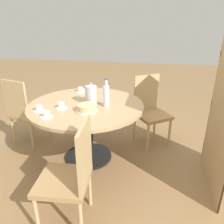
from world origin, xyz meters
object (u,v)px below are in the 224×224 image
Objects in this scene: coffee_pot at (91,94)px; cup_a at (39,109)px; chair_b at (25,111)px; chair_a at (150,109)px; water_bottle at (106,95)px; cup_c at (46,115)px; cake_main at (87,108)px; chair_c at (71,174)px; cup_b at (61,106)px; cup_d at (81,90)px.

cup_a is (0.33, -0.49, -0.09)m from coffee_pot.
chair_a is at bearing -150.18° from chair_b.
cup_c is (0.42, -0.53, -0.11)m from water_bottle.
cake_main is at bearing -44.44° from water_bottle.
chair_c is 7.29× the size of cup_b.
cup_a is at bearing -131.54° from cup_c.
chair_a is 1.00× the size of chair_b.
chair_b is 7.29× the size of cup_b.
water_bottle is 0.67m from cup_d.
water_bottle is 2.49× the size of cup_a.
cake_main is (0.22, 0.01, -0.08)m from coffee_pot.
cup_d is at bearing 178.26° from cup_b.
coffee_pot is at bearing 123.52° from cup_b.
coffee_pot reaches higher than cup_b.
chair_a is 4.11× the size of cake_main.
cup_c and cup_d have the same top height.
chair_b is 1.14m from cake_main.
coffee_pot reaches higher than cup_d.
water_bottle reaches higher than chair_a.
chair_a is at bearing 131.50° from coffee_pot.
cup_a and cup_d have the same top height.
cake_main is at bearing -178.87° from chair_c.
cup_a is 0.78m from cup_d.
cake_main reaches higher than cup_a.
water_bottle reaches higher than cup_c.
coffee_pot is 0.80× the size of water_bottle.
cup_c is (0.13, 0.15, 0.00)m from cup_a.
cup_a and cup_b have the same top height.
chair_a is at bearing 100.73° from cup_d.
chair_a is 7.29× the size of cup_b.
chair_a reaches higher than cup_c.
chair_b is 1.28m from water_bottle.
chair_a is 1.50m from cup_c.
chair_c is 0.91m from cup_b.
cup_d is (0.18, -0.96, 0.28)m from chair_a.
water_bottle reaches higher than cake_main.
cup_d is at bearing -170.27° from chair_c.
chair_b is 7.29× the size of cup_c.
chair_b is 2.92× the size of water_bottle.
chair_a is 1.53m from cup_a.
cup_a is at bearing -177.08° from chair_a.
chair_a is 7.29× the size of cup_d.
coffee_pot reaches higher than chair_a.
chair_c is at bearing 42.34° from cup_a.
chair_a is 7.29× the size of cup_c.
water_bottle is at bearing -174.73° from chair_b.
chair_b reaches higher than cup_d.
cup_c is (0.64, 0.67, 0.28)m from chair_b.
cup_d is at bearing -155.98° from cake_main.
chair_b is 7.29× the size of cup_a.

